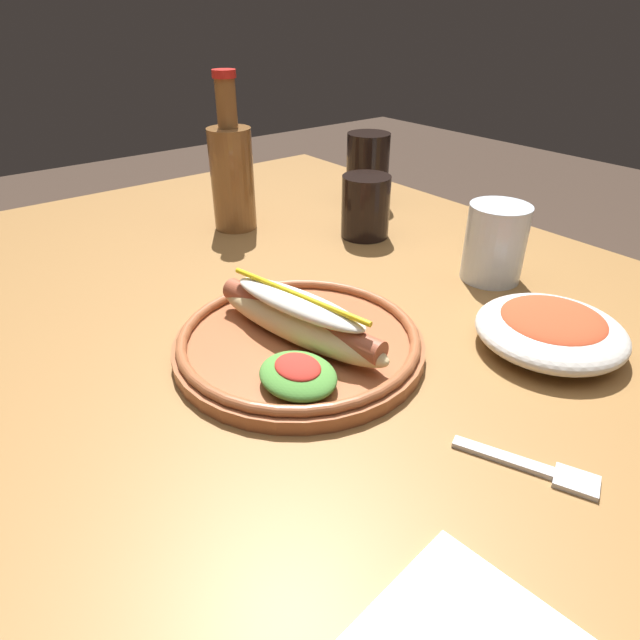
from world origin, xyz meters
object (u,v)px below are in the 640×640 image
side_bowl (551,329)px  soda_cup (366,207)px  fork (536,468)px  water_cup (495,243)px  hot_dog_plate (299,337)px  glass_bottle (232,172)px  extra_cup (368,169)px

side_bowl → soda_cup: bearing=169.9°
fork → water_cup: size_ratio=1.09×
hot_dog_plate → glass_bottle: glass_bottle is taller
soda_cup → hot_dog_plate: bearing=-53.7°
soda_cup → side_bowl: soda_cup is taller
side_bowl → water_cup: bearing=147.1°
extra_cup → side_bowl: (0.51, -0.19, -0.04)m
hot_dog_plate → side_bowl: bearing=54.2°
soda_cup → water_cup: bearing=7.4°
hot_dog_plate → water_cup: 0.33m
soda_cup → side_bowl: (0.38, -0.07, -0.03)m
hot_dog_plate → fork: hot_dog_plate is taller
fork → soda_cup: soda_cup is taller
water_cup → extra_cup: size_ratio=0.81×
glass_bottle → side_bowl: (0.55, 0.08, -0.07)m
water_cup → extra_cup: (-0.36, 0.09, 0.01)m
water_cup → glass_bottle: glass_bottle is taller
hot_dog_plate → fork: (0.27, 0.05, -0.02)m
hot_dog_plate → soda_cup: 0.37m
water_cup → glass_bottle: size_ratio=0.42×
side_bowl → hot_dog_plate: bearing=-125.8°
hot_dog_plate → soda_cup: soda_cup is taller
soda_cup → water_cup: size_ratio=0.94×
soda_cup → side_bowl: size_ratio=0.61×
fork → water_cup: (-0.25, 0.28, 0.05)m
fork → extra_cup: size_ratio=0.88×
hot_dog_plate → side_bowl: hot_dog_plate is taller
glass_bottle → side_bowl: 0.56m
hot_dog_plate → side_bowl: size_ratio=1.70×
fork → glass_bottle: size_ratio=0.46×
extra_cup → side_bowl: 0.54m
soda_cup → glass_bottle: 0.23m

